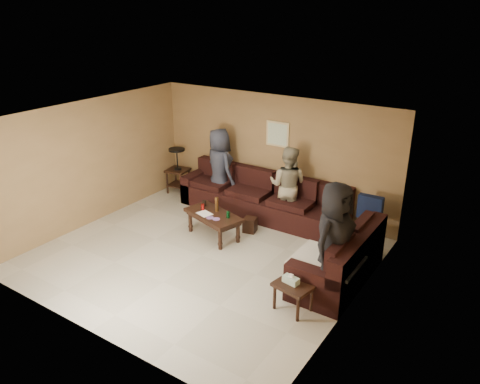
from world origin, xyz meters
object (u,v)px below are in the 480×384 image
(end_table_left, at_px, (178,170))
(side_table_right, at_px, (293,287))
(sectional_sofa, at_px, (283,220))
(coffee_table, at_px, (213,217))
(person_left, at_px, (220,168))
(person_right, at_px, (334,240))
(waste_bin, at_px, (250,225))
(person_middle, at_px, (288,185))

(end_table_left, height_order, side_table_right, end_table_left)
(sectional_sofa, distance_m, end_table_left, 3.21)
(coffee_table, xyz_separation_m, person_left, (-0.81, 1.34, 0.46))
(end_table_left, height_order, person_left, person_left)
(coffee_table, bearing_deg, person_right, -10.75)
(waste_bin, bearing_deg, coffee_table, -129.79)
(sectional_sofa, distance_m, side_table_right, 2.39)
(person_middle, bearing_deg, waste_bin, 54.41)
(waste_bin, distance_m, person_right, 2.52)
(person_right, bearing_deg, sectional_sofa, 57.26)
(sectional_sofa, height_order, end_table_left, end_table_left)
(coffee_table, relative_size, person_right, 0.70)
(sectional_sofa, bearing_deg, waste_bin, -158.63)
(sectional_sofa, bearing_deg, end_table_left, 169.48)
(coffee_table, height_order, side_table_right, coffee_table)
(person_middle, distance_m, person_right, 2.55)
(waste_bin, bearing_deg, sectional_sofa, 21.37)
(person_middle, bearing_deg, person_left, -8.53)
(coffee_table, xyz_separation_m, end_table_left, (-2.07, 1.39, 0.15))
(coffee_table, distance_m, person_middle, 1.65)
(waste_bin, relative_size, person_right, 0.16)
(end_table_left, bearing_deg, coffee_table, -33.92)
(waste_bin, bearing_deg, side_table_right, -43.75)
(sectional_sofa, xyz_separation_m, coffee_table, (-1.08, -0.81, 0.09))
(side_table_right, height_order, waste_bin, side_table_right)
(side_table_right, relative_size, person_middle, 0.37)
(end_table_left, bearing_deg, person_left, -2.18)
(end_table_left, bearing_deg, side_table_right, -30.67)
(end_table_left, distance_m, person_middle, 2.95)
(side_table_right, bearing_deg, waste_bin, 136.25)
(end_table_left, relative_size, waste_bin, 3.71)
(end_table_left, xyz_separation_m, person_left, (1.25, -0.05, 0.31))
(side_table_right, relative_size, person_left, 0.35)
(coffee_table, height_order, end_table_left, end_table_left)
(person_left, bearing_deg, sectional_sofa, -172.20)
(waste_bin, xyz_separation_m, person_middle, (0.40, 0.78, 0.67))
(sectional_sofa, xyz_separation_m, person_right, (1.54, -1.30, 0.59))
(sectional_sofa, distance_m, person_right, 2.10)
(side_table_right, bearing_deg, person_right, 69.38)
(waste_bin, distance_m, person_left, 1.67)
(person_left, xyz_separation_m, person_middle, (1.68, 0.00, -0.06))
(sectional_sofa, relative_size, end_table_left, 4.33)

